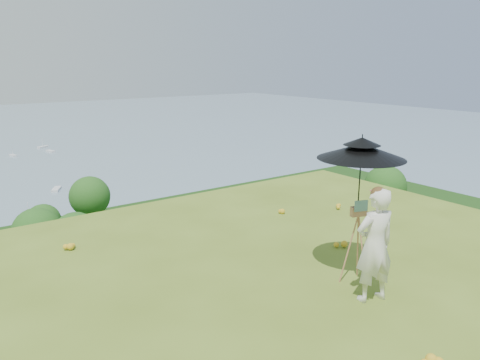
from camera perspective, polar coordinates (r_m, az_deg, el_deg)
ground at (r=6.48m, az=11.01°, el=-18.68°), size 14.00×14.00×0.00m
wildflowers at (r=6.59m, az=9.39°, el=-17.36°), size 10.00×10.50×0.12m
painter at (r=7.20m, az=16.09°, el=-7.65°), size 0.72×0.55×1.75m
field_easel at (r=7.78m, az=14.05°, el=-7.26°), size 0.68×0.68×1.40m
sun_umbrella at (r=7.48m, az=14.41°, el=0.61°), size 1.74×1.74×1.27m
painter_cap at (r=6.95m, az=16.56°, el=-1.30°), size 0.28×0.31×0.10m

